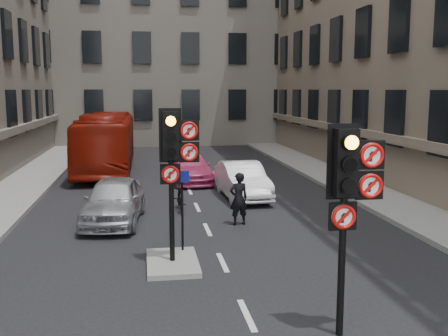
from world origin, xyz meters
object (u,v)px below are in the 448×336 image
object	(u,v)px
car_white	(242,180)
car_pink	(190,168)
signal_near	(350,185)
motorcycle	(180,197)
signal_far	(175,152)
car_silver	(114,200)
bus_red	(107,142)
motorcyclist	(239,199)
info_sign	(182,199)

from	to	relation	value
car_white	car_pink	size ratio (longest dim) A/B	0.97
signal_near	motorcycle	world-z (taller)	signal_near
signal_near	car_white	world-z (taller)	signal_near
signal_far	car_silver	distance (m)	5.04
bus_red	signal_far	bearing A→B (deg)	-80.16
bus_red	motorcycle	xyz separation A→B (m)	(3.06, -9.55, -1.00)
car_white	motorcyclist	distance (m)	4.05
info_sign	car_white	bearing A→B (deg)	65.60
bus_red	info_sign	distance (m)	14.73
motorcycle	signal_near	bearing A→B (deg)	-78.73
motorcycle	info_sign	bearing A→B (deg)	-94.26
signal_far	info_sign	distance (m)	1.49
car_silver	car_pink	size ratio (longest dim) A/B	0.97
car_silver	bus_red	xyz separation A→B (m)	(-0.92, 10.88, 0.75)
car_white	bus_red	distance (m)	9.61
car_silver	bus_red	size ratio (longest dim) A/B	0.40
car_silver	info_sign	size ratio (longest dim) A/B	2.05
car_silver	car_white	bearing A→B (deg)	39.39
car_white	motorcycle	distance (m)	3.07
car_white	car_pink	bearing A→B (deg)	111.02
car_pink	car_silver	bearing A→B (deg)	-117.44
motorcyclist	signal_far	bearing A→B (deg)	46.32
signal_near	signal_far	size ratio (longest dim) A/B	1.00
car_silver	bus_red	distance (m)	10.95
car_silver	motorcycle	distance (m)	2.53
signal_far	car_pink	world-z (taller)	signal_far
car_silver	motorcyclist	bearing A→B (deg)	-7.07
signal_far	motorcycle	xyz separation A→B (m)	(0.49, 5.65, -2.25)
info_sign	signal_near	bearing A→B (deg)	-65.02
car_pink	signal_near	bearing A→B (deg)	-89.40
bus_red	car_white	bearing A→B (deg)	-54.21
car_white	motorcyclist	world-z (taller)	motorcyclist
car_silver	car_pink	xyz separation A→B (m)	(2.98, 6.93, -0.09)
bus_red	signal_near	bearing A→B (deg)	-74.68
car_pink	info_sign	xyz separation A→B (m)	(-1.11, -10.50, 0.80)
signal_near	bus_red	world-z (taller)	signal_near
car_pink	info_sign	size ratio (longest dim) A/B	2.11
signal_near	bus_red	xyz separation A→B (m)	(-5.17, 19.20, -1.13)
signal_far	car_silver	bearing A→B (deg)	110.94
signal_near	car_silver	world-z (taller)	signal_near
car_silver	motorcyclist	xyz separation A→B (m)	(3.79, -0.86, 0.11)
motorcycle	info_sign	size ratio (longest dim) A/B	0.75
car_white	car_pink	xyz separation A→B (m)	(-1.67, 3.84, -0.06)
signal_near	car_silver	size ratio (longest dim) A/B	0.86
signal_far	info_sign	world-z (taller)	signal_far
motorcycle	motorcyclist	world-z (taller)	motorcyclist
signal_far	car_white	distance (m)	8.24
signal_near	motorcyclist	xyz separation A→B (m)	(-0.47, 7.45, -1.77)
car_white	car_pink	world-z (taller)	car_white
car_white	motorcycle	world-z (taller)	car_white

